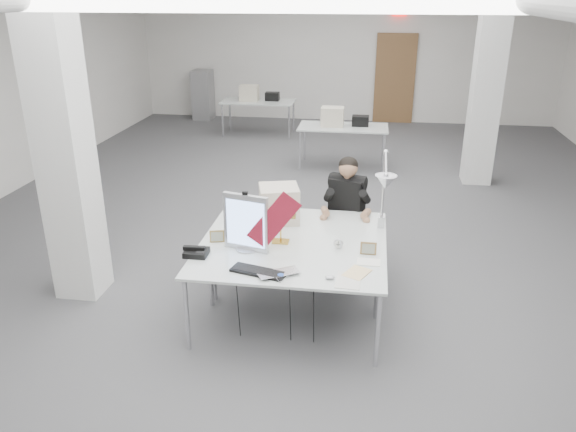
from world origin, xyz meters
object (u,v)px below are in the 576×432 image
monitor (246,223)px  beige_monitor (279,204)px  office_chair (346,226)px  laptop (281,276)px  seated_person (347,195)px  desk_phone (196,253)px  architect_lamp (384,198)px  desk_main (287,263)px  bankers_lamp (281,226)px

monitor → beige_monitor: size_ratio=1.38×
office_chair → laptop: (-0.47, -1.82, 0.27)m
laptop → beige_monitor: 1.30m
monitor → seated_person: bearing=69.2°
desk_phone → architect_lamp: architect_lamp is taller
laptop → architect_lamp: 1.38m
desk_main → beige_monitor: beige_monitor is taller
desk_phone → laptop: bearing=-20.8°
beige_monitor → architect_lamp: (1.08, -0.26, 0.22)m
office_chair → bankers_lamp: bankers_lamp is taller
desk_phone → architect_lamp: (1.70, 0.69, 0.39)m
desk_phone → beige_monitor: bearing=56.6°
office_chair → laptop: size_ratio=2.72×
monitor → desk_phone: monitor is taller
bankers_lamp → office_chair: bearing=57.5°
monitor → bankers_lamp: bearing=50.5°
desk_main → laptop: (-0.00, -0.30, 0.03)m
office_chair → architect_lamp: bearing=-48.6°
architect_lamp → desk_phone: bearing=-159.3°
seated_person → monitor: 1.55m
desk_phone → bankers_lamp: bearing=28.8°
desk_main → architect_lamp: architect_lamp is taller
desk_main → laptop: bearing=-90.8°
beige_monitor → architect_lamp: 1.13m
desk_phone → architect_lamp: 1.87m
beige_monitor → architect_lamp: architect_lamp is taller
beige_monitor → seated_person: bearing=21.1°
architect_lamp → beige_monitor: bearing=165.2°
seated_person → bankers_lamp: (-0.59, -1.05, 0.03)m
laptop → desk_phone: desk_phone is taller
office_chair → architect_lamp: size_ratio=1.21×
seated_person → desk_phone: 1.96m
desk_main → monitor: 0.55m
laptop → architect_lamp: bearing=19.4°
desk_main → desk_phone: desk_phone is taller
seated_person → office_chair: bearing=106.1°
architect_lamp → bankers_lamp: bearing=-164.8°
office_chair → desk_phone: 2.02m
laptop → bankers_lamp: bankers_lamp is taller
office_chair → monitor: size_ratio=1.80×
monitor → beige_monitor: 0.79m
office_chair → bankers_lamp: size_ratio=2.81×
desk_main → office_chair: office_chair is taller
laptop → beige_monitor: bearing=69.6°
seated_person → laptop: 1.84m
office_chair → laptop: bearing=-88.4°
office_chair → desk_phone: bearing=-115.2°
desk_main → bankers_lamp: 0.48m
beige_monitor → monitor: bearing=-118.6°
office_chair → laptop: office_chair is taller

